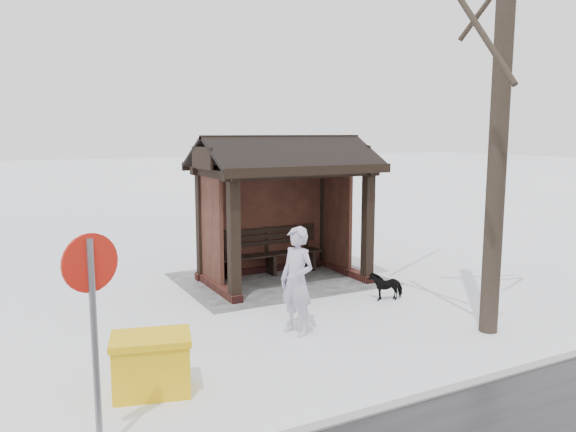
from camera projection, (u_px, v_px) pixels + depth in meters
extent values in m
plane|color=white|center=(284.00, 281.00, 11.95)|extent=(120.00, 120.00, 0.00)
cube|color=gray|center=(482.00, 381.00, 7.13)|extent=(120.00, 0.15, 0.06)
cube|color=#949499|center=(280.00, 279.00, 12.12)|extent=(4.20, 3.20, 0.02)
cube|color=#3A1615|center=(266.00, 269.00, 12.72)|extent=(3.30, 0.22, 0.16)
cube|color=#3A1615|center=(343.00, 270.00, 12.62)|extent=(0.22, 2.10, 0.16)
cube|color=#3A1615|center=(218.00, 287.00, 11.24)|extent=(0.22, 2.10, 0.16)
cube|color=black|center=(368.00, 229.00, 11.68)|extent=(0.20, 0.20, 2.30)
cube|color=black|center=(234.00, 242.00, 10.30)|extent=(0.20, 0.20, 2.30)
cube|color=black|center=(323.00, 217.00, 13.25)|extent=(0.20, 0.20, 2.30)
cube|color=black|center=(202.00, 227.00, 11.87)|extent=(0.20, 0.20, 2.30)
cube|color=black|center=(266.00, 219.00, 12.55)|extent=(2.80, 0.08, 2.14)
cube|color=black|center=(336.00, 217.00, 12.73)|extent=(0.08, 1.17, 2.14)
cube|color=black|center=(211.00, 228.00, 11.35)|extent=(0.08, 1.17, 2.14)
cube|color=black|center=(305.00, 173.00, 10.81)|extent=(3.40, 0.20, 0.18)
cube|color=black|center=(265.00, 168.00, 12.39)|extent=(3.40, 0.20, 0.18)
cylinder|color=black|center=(503.00, 55.00, 8.33)|extent=(0.29, 0.29, 8.55)
imported|color=#ADA4C0|center=(297.00, 281.00, 8.73)|extent=(0.59, 0.72, 1.71)
imported|color=black|center=(386.00, 286.00, 10.65)|extent=(0.66, 0.41, 0.52)
cube|color=#E8B10D|center=(152.00, 367.00, 6.79)|extent=(1.02, 0.81, 0.65)
cube|color=#E8B10D|center=(151.00, 339.00, 6.74)|extent=(1.08, 0.87, 0.08)
cylinder|color=slate|center=(95.00, 350.00, 5.35)|extent=(0.07, 0.07, 2.17)
cylinder|color=red|center=(90.00, 263.00, 5.24)|extent=(0.54, 0.23, 0.57)
cylinder|color=white|center=(90.00, 262.00, 5.26)|extent=(0.42, 0.18, 0.43)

